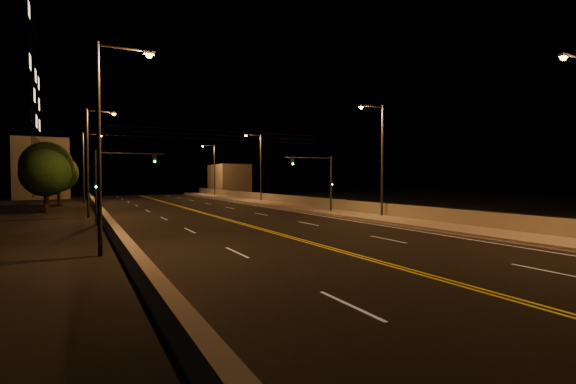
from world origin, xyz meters
name	(u,v)px	position (x,y,z in m)	size (l,w,h in m)	color
ground	(508,298)	(0.00, 0.00, 0.00)	(160.00, 160.00, 0.00)	black
road	(251,226)	(0.00, 20.00, 0.01)	(18.00, 120.00, 0.02)	black
sidewalk	(371,218)	(10.80, 20.00, 0.15)	(3.60, 120.00, 0.30)	gray
curb	(353,220)	(8.93, 20.00, 0.07)	(0.14, 120.00, 0.15)	gray
parapet_wall	(386,209)	(12.45, 20.00, 0.80)	(0.30, 120.00, 1.00)	gray
jersey_barrier	(112,228)	(-9.21, 20.00, 0.40)	(0.45, 120.00, 0.81)	gray
distant_building_right	(229,180)	(16.50, 72.83, 3.06)	(6.00, 10.00, 6.12)	gray
distant_building_left	(43,169)	(-16.00, 72.15, 4.96)	(8.00, 8.00, 9.92)	gray
parapet_rail	(387,203)	(12.45, 20.00, 1.33)	(0.06, 0.06, 120.00)	black
lane_markings	(251,226)	(0.00, 19.93, 0.02)	(17.32, 116.00, 0.00)	silver
streetlight_1	(380,154)	(11.53, 19.82, 5.47)	(2.55, 0.28, 9.52)	#2D2D33
streetlight_2	(259,163)	(11.53, 45.55, 5.47)	(2.55, 0.28, 9.52)	#2D2D33
streetlight_3	(213,167)	(11.53, 67.24, 5.47)	(2.55, 0.28, 9.52)	#2D2D33
streetlight_4	(105,134)	(-9.93, 12.61, 5.47)	(2.55, 0.28, 9.52)	#2D2D33
streetlight_5	(91,155)	(-9.93, 32.84, 5.47)	(2.55, 0.28, 9.52)	#2D2D33
streetlight_6	(86,163)	(-9.93, 54.65, 5.47)	(2.55, 0.28, 9.52)	#2D2D33
traffic_signal_right	(322,177)	(9.94, 26.44, 3.57)	(5.11, 0.31, 5.57)	#2D2D33
traffic_signal_left	(111,177)	(-8.74, 26.44, 3.57)	(5.11, 0.31, 5.57)	#2D2D33
overhead_wires	(212,135)	(0.00, 29.50, 7.40)	(22.00, 0.03, 0.83)	black
tree_0	(45,173)	(-13.80, 39.46, 3.95)	(4.62, 4.62, 6.26)	black
tree_1	(47,166)	(-14.09, 47.11, 4.77)	(5.58, 5.58, 7.57)	black
tree_2	(58,173)	(-13.13, 52.74, 4.03)	(4.72, 4.72, 6.40)	black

